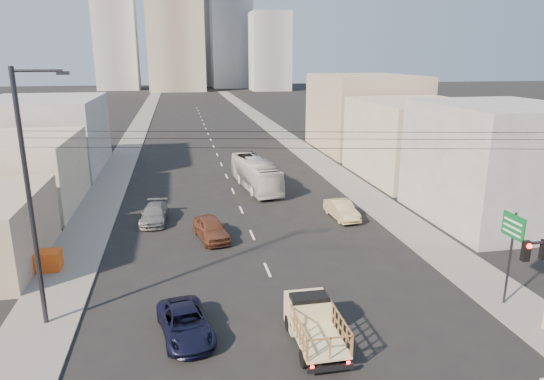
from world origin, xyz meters
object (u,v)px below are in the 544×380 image
object	(u,v)px
sedan_tan	(342,210)
sedan_grey	(154,214)
city_bus	(256,174)
green_sign	(512,237)
navy_pickup	(185,323)
flatbed_pickup	(314,321)
crate_stack	(45,261)
streetlamp_left	(31,195)
sedan_brown	(211,229)

from	to	relation	value
sedan_tan	sedan_grey	size ratio (longest dim) A/B	0.93
city_bus	green_sign	distance (m)	26.76
sedan_tan	navy_pickup	bearing A→B (deg)	-134.91
flatbed_pickup	crate_stack	xyz separation A→B (m)	(-13.62, 10.27, -0.40)
sedan_grey	streetlamp_left	world-z (taller)	streetlamp_left
navy_pickup	streetlamp_left	distance (m)	8.95
navy_pickup	city_bus	distance (m)	25.99
green_sign	sedan_brown	bearing A→B (deg)	138.95
sedan_tan	sedan_grey	bearing A→B (deg)	168.14
green_sign	streetlamp_left	xyz separation A→B (m)	(-22.56, 2.50, 2.69)
city_bus	green_sign	world-z (taller)	green_sign
green_sign	crate_stack	world-z (taller)	green_sign
city_bus	streetlamp_left	xyz separation A→B (m)	(-13.70, -22.65, 5.00)
sedan_grey	crate_stack	xyz separation A→B (m)	(-6.03, -7.90, 0.02)
city_bus	sedan_tan	bearing A→B (deg)	-70.10
sedan_brown	city_bus	bearing A→B (deg)	56.26
sedan_tan	streetlamp_left	bearing A→B (deg)	-151.31
flatbed_pickup	sedan_grey	size ratio (longest dim) A/B	0.96
city_bus	sedan_tan	size ratio (longest dim) A/B	2.41
city_bus	crate_stack	size ratio (longest dim) A/B	5.74
navy_pickup	city_bus	bearing A→B (deg)	64.12
sedan_brown	streetlamp_left	world-z (taller)	streetlamp_left
navy_pickup	sedan_grey	xyz separation A→B (m)	(-2.00, 16.50, 0.03)
sedan_grey	crate_stack	bearing A→B (deg)	-122.46
flatbed_pickup	sedan_tan	xyz separation A→B (m)	(6.89, 16.27, -0.39)
sedan_brown	green_sign	size ratio (longest dim) A/B	0.91
flatbed_pickup	city_bus	bearing A→B (deg)	86.38
flatbed_pickup	green_sign	size ratio (longest dim) A/B	0.88
sedan_brown	crate_stack	world-z (taller)	sedan_brown
navy_pickup	sedan_brown	size ratio (longest dim) A/B	1.01
flatbed_pickup	sedan_brown	bearing A→B (deg)	104.53
sedan_brown	flatbed_pickup	bearing A→B (deg)	-87.06
navy_pickup	sedan_brown	world-z (taller)	sedan_brown
flatbed_pickup	city_bus	xyz separation A→B (m)	(1.68, 26.60, 0.34)
crate_stack	sedan_tan	bearing A→B (deg)	16.32
sedan_grey	green_sign	xyz separation A→B (m)	(18.13, -16.72, 3.07)
sedan_brown	green_sign	xyz separation A→B (m)	(14.10, -12.28, 2.97)
sedan_tan	green_sign	xyz separation A→B (m)	(3.65, -14.82, 3.04)
flatbed_pickup	sedan_grey	world-z (taller)	flatbed_pickup
streetlamp_left	sedan_brown	bearing A→B (deg)	49.13
sedan_brown	green_sign	world-z (taller)	green_sign
sedan_grey	city_bus	bearing A→B (deg)	47.18
streetlamp_left	crate_stack	size ratio (longest dim) A/B	6.67
flatbed_pickup	sedan_brown	size ratio (longest dim) A/B	0.97
flatbed_pickup	green_sign	xyz separation A→B (m)	(10.54, 1.45, 2.65)
flatbed_pickup	sedan_grey	distance (m)	19.69
city_bus	navy_pickup	bearing A→B (deg)	-113.10
sedan_brown	streetlamp_left	bearing A→B (deg)	-142.46
flatbed_pickup	navy_pickup	world-z (taller)	flatbed_pickup
sedan_grey	streetlamp_left	distance (m)	15.97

